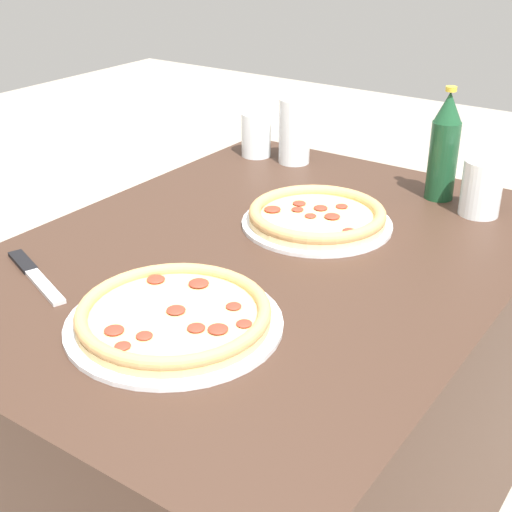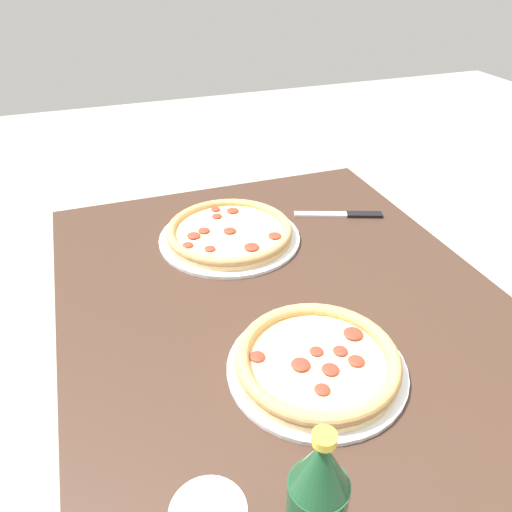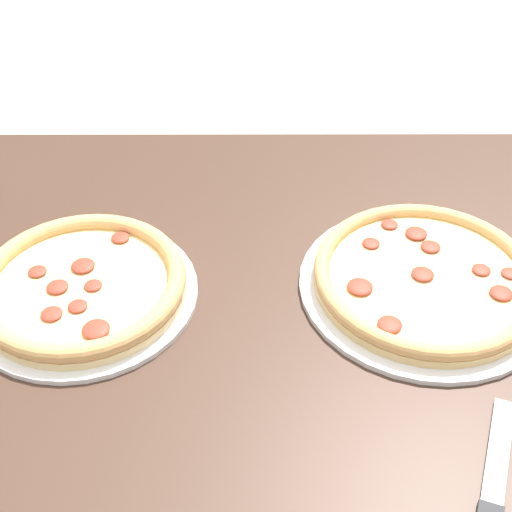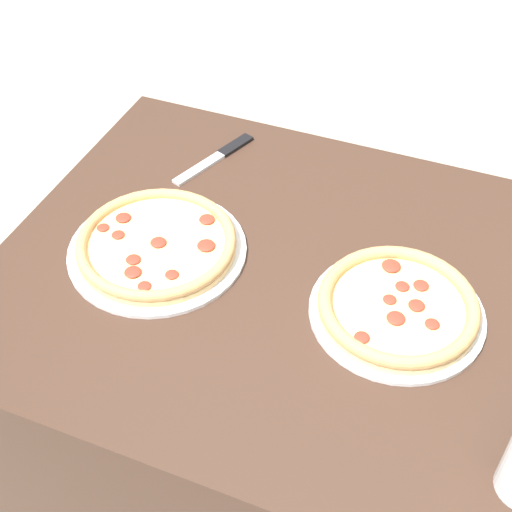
# 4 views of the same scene
# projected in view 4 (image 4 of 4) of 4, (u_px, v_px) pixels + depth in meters

# --- Properties ---
(ground_plane) EXTENTS (8.00, 8.00, 0.00)m
(ground_plane) POSITION_uv_depth(u_px,v_px,m) (297.00, 477.00, 1.77)
(ground_plane) COLOR #A89E8E
(table) EXTENTS (1.16, 0.87, 0.71)m
(table) POSITION_uv_depth(u_px,v_px,m) (304.00, 395.00, 1.53)
(table) COLOR #3D281E
(table) RESTS_ON ground_plane
(pizza_pepperoni) EXTENTS (0.33, 0.33, 0.04)m
(pizza_pepperoni) POSITION_uv_depth(u_px,v_px,m) (157.00, 245.00, 1.32)
(pizza_pepperoni) COLOR silver
(pizza_pepperoni) RESTS_ON table
(pizza_veggie) EXTENTS (0.30, 0.30, 0.04)m
(pizza_veggie) POSITION_uv_depth(u_px,v_px,m) (398.00, 307.00, 1.21)
(pizza_veggie) COLOR silver
(pizza_veggie) RESTS_ON table
(knife) EXTENTS (0.10, 0.22, 0.01)m
(knife) POSITION_uv_depth(u_px,v_px,m) (218.00, 157.00, 1.54)
(knife) COLOR black
(knife) RESTS_ON table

